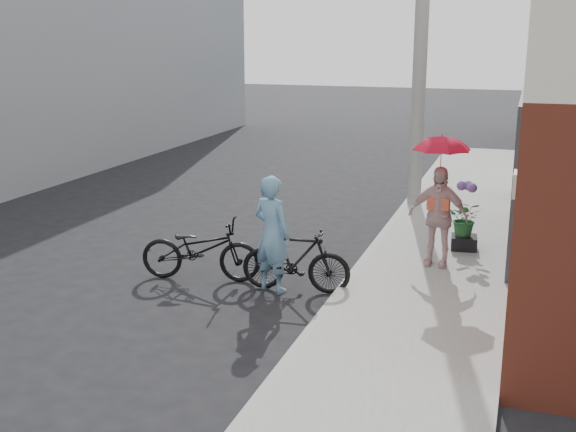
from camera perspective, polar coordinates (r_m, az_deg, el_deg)
The scene contains 11 objects.
ground at distance 10.07m, azimuth -1.73°, elevation -6.68°, with size 80.00×80.00×0.00m, color black.
sidewalk at distance 11.45m, azimuth 11.74°, elevation -4.06°, with size 2.20×24.00×0.12m, color gray.
curb at distance 11.62m, azimuth 6.05°, elevation -3.54°, with size 0.12×24.00×0.12m, color #9E9E99.
utility_pole at distance 14.98m, azimuth 10.47°, elevation 13.68°, with size 0.28×0.28×7.00m, color #9E9E99.
officer at distance 10.20m, azimuth -1.27°, elevation -1.42°, with size 0.62×0.40×1.69m, color #6594B4.
bike_left at distance 10.82m, azimuth -6.93°, elevation -2.63°, with size 0.63×1.80×0.95m, color black.
bike_right at distance 10.27m, azimuth 0.62°, elevation -3.47°, with size 0.45×1.58×0.95m, color black.
kimono_woman at distance 11.21m, azimuth 11.76°, elevation -0.01°, with size 0.91×0.38×1.55m, color beige.
parasol at distance 10.99m, azimuth 12.06°, elevation 5.76°, with size 0.84×0.84×0.73m, color #EB1B43.
planter at distance 12.31m, azimuth 13.73°, elevation -2.04°, with size 0.42×0.42×0.22m, color black.
potted_plant at distance 12.20m, azimuth 13.85°, elevation -0.21°, with size 0.54×0.46×0.60m, color #255D2B.
Camera 1 is at (3.27, -8.82, 3.62)m, focal length 45.00 mm.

